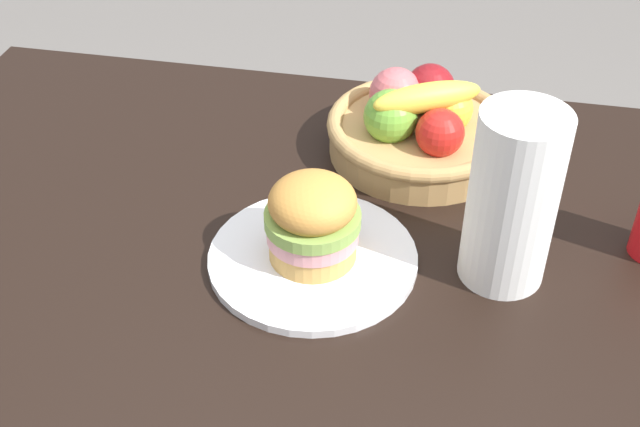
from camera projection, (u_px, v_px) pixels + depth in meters
dining_table at (323, 296)px, 1.19m from camera, size 1.40×0.90×0.75m
plate at (313, 258)px, 1.09m from camera, size 0.28×0.28×0.01m
sandwich at (313, 219)px, 1.05m from camera, size 0.12×0.12×0.12m
fruit_basket at (420, 125)px, 1.27m from camera, size 0.29×0.29×0.14m
paper_towel_roll at (513, 199)px, 1.00m from camera, size 0.11×0.11×0.24m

